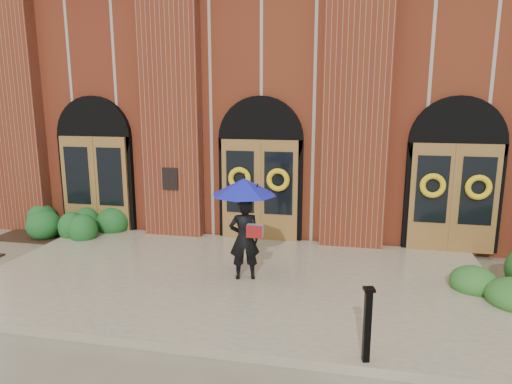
# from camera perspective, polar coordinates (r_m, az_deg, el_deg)

# --- Properties ---
(ground) EXTENTS (90.00, 90.00, 0.00)m
(ground) POSITION_cam_1_polar(r_m,az_deg,el_deg) (9.18, -3.06, -11.73)
(ground) COLOR gray
(ground) RESTS_ON ground
(landing) EXTENTS (10.00, 5.30, 0.15)m
(landing) POSITION_cam_1_polar(r_m,az_deg,el_deg) (9.28, -2.82, -10.95)
(landing) COLOR tan
(landing) RESTS_ON ground
(church_building) EXTENTS (16.20, 12.53, 7.00)m
(church_building) POSITION_cam_1_polar(r_m,az_deg,el_deg) (17.05, 4.66, 11.18)
(church_building) COLOR #632815
(church_building) RESTS_ON ground
(man_with_umbrella) EXTENTS (1.56, 1.56, 2.01)m
(man_with_umbrella) POSITION_cam_1_polar(r_m,az_deg,el_deg) (8.74, -1.46, -2.17)
(man_with_umbrella) COLOR black
(man_with_umbrella) RESTS_ON landing
(metal_post) EXTENTS (0.17, 0.17, 1.06)m
(metal_post) POSITION_cam_1_polar(r_m,az_deg,el_deg) (6.48, 13.74, -15.65)
(metal_post) COLOR black
(metal_post) RESTS_ON landing
(hedge_wall_left) EXTENTS (2.84, 1.14, 0.73)m
(hedge_wall_left) POSITION_cam_1_polar(r_m,az_deg,el_deg) (13.23, -23.55, -3.65)
(hedge_wall_left) COLOR #1B511E
(hedge_wall_left) RESTS_ON ground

